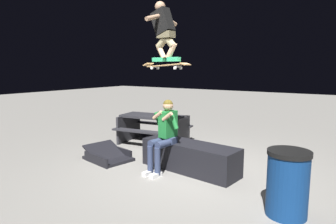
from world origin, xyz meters
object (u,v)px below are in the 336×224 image
object	(u,v)px
kicker_ramp	(108,157)
trash_bin	(288,183)
ledge_box_main	(190,157)
skater_airborne	(164,29)
person_sitting_on_ledge	(164,132)
picnic_table_back	(154,125)
skateboard	(166,65)

from	to	relation	value
kicker_ramp	trash_bin	xyz separation A→B (m)	(-3.74, 0.41, 0.38)
ledge_box_main	skater_airborne	size ratio (longest dim) A/B	1.75
person_sitting_on_ledge	skater_airborne	world-z (taller)	skater_airborne
ledge_box_main	trash_bin	distance (m)	2.13
person_sitting_on_ledge	trash_bin	bearing A→B (deg)	168.22
kicker_ramp	picnic_table_back	size ratio (longest dim) A/B	0.56
skateboard	trash_bin	distance (m)	2.99
ledge_box_main	skateboard	world-z (taller)	skateboard
skateboard	trash_bin	size ratio (longest dim) A/B	1.15
skateboard	picnic_table_back	distance (m)	2.44
person_sitting_on_ledge	kicker_ramp	bearing A→B (deg)	3.22
skateboard	ledge_box_main	bearing A→B (deg)	-169.44
kicker_ramp	ledge_box_main	bearing A→B (deg)	-167.21
person_sitting_on_ledge	skater_airborne	distance (m)	1.95
ledge_box_main	picnic_table_back	bearing A→B (deg)	-35.30
picnic_table_back	skater_airborne	bearing A→B (deg)	132.88
skateboard	trash_bin	world-z (taller)	skateboard
person_sitting_on_ledge	skater_airborne	bearing A→B (deg)	-54.07
person_sitting_on_ledge	skater_airborne	xyz separation A→B (m)	(0.17, -0.24, 1.93)
kicker_ramp	picnic_table_back	xyz separation A→B (m)	(0.03, -1.69, 0.43)
kicker_ramp	picnic_table_back	world-z (taller)	picnic_table_back
skater_airborne	picnic_table_back	world-z (taller)	skater_airborne
skateboard	picnic_table_back	world-z (taller)	skateboard
ledge_box_main	trash_bin	size ratio (longest dim) A/B	2.18
picnic_table_back	trash_bin	distance (m)	4.32
ledge_box_main	skater_airborne	world-z (taller)	skater_airborne
skater_airborne	trash_bin	distance (m)	3.44
ledge_box_main	skateboard	distance (m)	1.81
skateboard	trash_bin	bearing A→B (deg)	163.59
skater_airborne	kicker_ramp	world-z (taller)	skater_airborne
kicker_ramp	picnic_table_back	distance (m)	1.75
kicker_ramp	trash_bin	world-z (taller)	trash_bin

